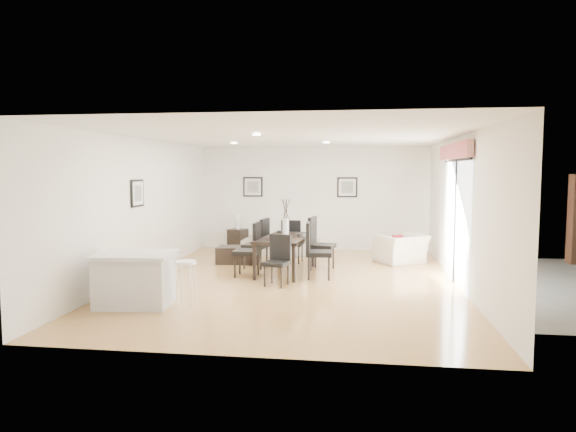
# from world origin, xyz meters

# --- Properties ---
(ground) EXTENTS (8.00, 8.00, 0.00)m
(ground) POSITION_xyz_m (0.00, 0.00, 0.00)
(ground) COLOR tan
(ground) RESTS_ON ground
(wall_back) EXTENTS (6.00, 0.04, 2.70)m
(wall_back) POSITION_xyz_m (0.00, 4.00, 1.35)
(wall_back) COLOR white
(wall_back) RESTS_ON ground
(wall_front) EXTENTS (6.00, 0.04, 2.70)m
(wall_front) POSITION_xyz_m (0.00, -4.00, 1.35)
(wall_front) COLOR white
(wall_front) RESTS_ON ground
(wall_left) EXTENTS (0.04, 8.00, 2.70)m
(wall_left) POSITION_xyz_m (-3.00, 0.00, 1.35)
(wall_left) COLOR white
(wall_left) RESTS_ON ground
(wall_right) EXTENTS (0.04, 8.00, 2.70)m
(wall_right) POSITION_xyz_m (3.00, 0.00, 1.35)
(wall_right) COLOR white
(wall_right) RESTS_ON ground
(ceiling) EXTENTS (6.00, 8.00, 0.02)m
(ceiling) POSITION_xyz_m (0.00, 0.00, 2.70)
(ceiling) COLOR white
(ceiling) RESTS_ON wall_back
(sofa) EXTENTS (1.89, 0.78, 0.55)m
(sofa) POSITION_xyz_m (-0.69, 2.96, 0.27)
(sofa) COLOR gray
(sofa) RESTS_ON ground
(armchair) EXTENTS (1.31, 1.27, 0.65)m
(armchair) POSITION_xyz_m (2.16, 2.24, 0.32)
(armchair) COLOR white
(armchair) RESTS_ON ground
(dining_table) EXTENTS (1.11, 1.88, 0.74)m
(dining_table) POSITION_xyz_m (-0.26, 0.77, 0.67)
(dining_table) COLOR black
(dining_table) RESTS_ON ground
(dining_chair_wnear) EXTENTS (0.50, 0.50, 1.08)m
(dining_chair_wnear) POSITION_xyz_m (-0.88, 0.32, 0.60)
(dining_chair_wnear) COLOR black
(dining_chair_wnear) RESTS_ON ground
(dining_chair_wfar) EXTENTS (0.55, 0.55, 1.07)m
(dining_chair_wfar) POSITION_xyz_m (-0.88, 1.20, 0.60)
(dining_chair_wfar) COLOR black
(dining_chair_wfar) RESTS_ON ground
(dining_chair_enear) EXTENTS (0.51, 0.51, 1.09)m
(dining_chair_enear) POSITION_xyz_m (0.36, 0.32, 0.61)
(dining_chair_enear) COLOR black
(dining_chair_enear) RESTS_ON ground
(dining_chair_efar) EXTENTS (0.58, 0.58, 1.11)m
(dining_chair_efar) POSITION_xyz_m (0.36, 1.23, 0.62)
(dining_chair_efar) COLOR black
(dining_chair_efar) RESTS_ON ground
(dining_chair_head) EXTENTS (0.50, 0.50, 0.92)m
(dining_chair_head) POSITION_xyz_m (-0.24, -0.35, 0.51)
(dining_chair_head) COLOR black
(dining_chair_head) RESTS_ON ground
(dining_chair_foot) EXTENTS (0.49, 0.49, 0.98)m
(dining_chair_foot) POSITION_xyz_m (-0.27, 1.87, 0.55)
(dining_chair_foot) COLOR black
(dining_chair_foot) RESTS_ON ground
(vase) EXTENTS (0.84, 1.38, 0.78)m
(vase) POSITION_xyz_m (-0.26, 0.77, 1.09)
(vase) COLOR white
(vase) RESTS_ON dining_table
(coffee_table) EXTENTS (0.97, 0.62, 0.37)m
(coffee_table) POSITION_xyz_m (-1.48, 1.73, 0.19)
(coffee_table) COLOR black
(coffee_table) RESTS_ON ground
(side_table) EXTENTS (0.53, 0.53, 0.55)m
(side_table) POSITION_xyz_m (-1.95, 3.66, 0.27)
(side_table) COLOR black
(side_table) RESTS_ON ground
(table_lamp) EXTENTS (0.22, 0.22, 0.42)m
(table_lamp) POSITION_xyz_m (-1.95, 3.66, 0.82)
(table_lamp) COLOR white
(table_lamp) RESTS_ON side_table
(cushion) EXTENTS (0.26, 0.25, 0.27)m
(cushion) POSITION_xyz_m (2.06, 2.15, 0.51)
(cushion) COLOR maroon
(cushion) RESTS_ON armchair
(kitchen_island) EXTENTS (1.24, 0.99, 0.82)m
(kitchen_island) POSITION_xyz_m (-2.20, -2.06, 0.41)
(kitchen_island) COLOR silver
(kitchen_island) RESTS_ON ground
(bar_stool) EXTENTS (0.32, 0.32, 0.71)m
(bar_stool) POSITION_xyz_m (-1.39, -2.06, 0.61)
(bar_stool) COLOR white
(bar_stool) RESTS_ON ground
(framed_print_back_left) EXTENTS (0.52, 0.04, 0.52)m
(framed_print_back_left) POSITION_xyz_m (-1.60, 3.97, 1.65)
(framed_print_back_left) COLOR black
(framed_print_back_left) RESTS_ON wall_back
(framed_print_back_right) EXTENTS (0.52, 0.04, 0.52)m
(framed_print_back_right) POSITION_xyz_m (0.90, 3.97, 1.65)
(framed_print_back_right) COLOR black
(framed_print_back_right) RESTS_ON wall_back
(framed_print_left_wall) EXTENTS (0.04, 0.52, 0.52)m
(framed_print_left_wall) POSITION_xyz_m (-2.97, -0.20, 1.65)
(framed_print_left_wall) COLOR black
(framed_print_left_wall) RESTS_ON wall_left
(sliding_door) EXTENTS (0.12, 2.70, 2.57)m
(sliding_door) POSITION_xyz_m (2.96, 0.30, 1.66)
(sliding_door) COLOR white
(sliding_door) RESTS_ON wall_right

